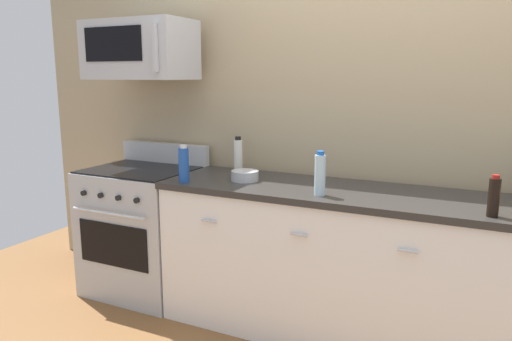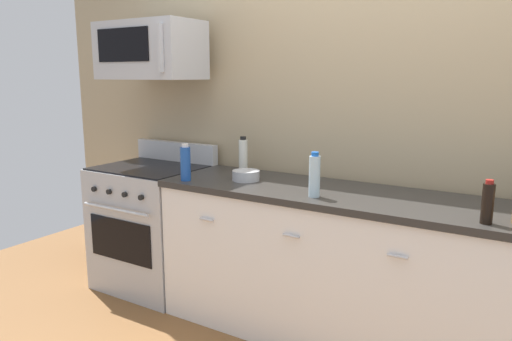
# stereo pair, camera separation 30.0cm
# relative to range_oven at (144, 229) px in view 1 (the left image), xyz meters

# --- Properties ---
(ground_plane) EXTENTS (6.71, 6.71, 0.00)m
(ground_plane) POSITION_rel_range_oven_xyz_m (1.63, -0.00, -0.47)
(ground_plane) COLOR brown
(back_wall) EXTENTS (5.59, 0.10, 2.70)m
(back_wall) POSITION_rel_range_oven_xyz_m (1.63, 0.41, 0.88)
(back_wall) COLOR tan
(back_wall) RESTS_ON ground_plane
(counter_unit) EXTENTS (2.50, 0.66, 0.92)m
(counter_unit) POSITION_rel_range_oven_xyz_m (1.63, -0.00, -0.01)
(counter_unit) COLOR white
(counter_unit) RESTS_ON ground_plane
(range_oven) EXTENTS (0.76, 0.69, 1.07)m
(range_oven) POSITION_rel_range_oven_xyz_m (0.00, 0.00, 0.00)
(range_oven) COLOR #B7BABF
(range_oven) RESTS_ON ground_plane
(microwave) EXTENTS (0.74, 0.44, 0.40)m
(microwave) POSITION_rel_range_oven_xyz_m (0.00, 0.04, 1.28)
(microwave) COLOR #B7BABF
(bottle_vinegar_white) EXTENTS (0.06, 0.06, 0.25)m
(bottle_vinegar_white) POSITION_rel_range_oven_xyz_m (0.69, 0.19, 0.57)
(bottle_vinegar_white) COLOR silver
(bottle_vinegar_white) RESTS_ON countertop_slab
(bottle_soda_blue) EXTENTS (0.07, 0.07, 0.24)m
(bottle_soda_blue) POSITION_rel_range_oven_xyz_m (0.53, -0.23, 0.56)
(bottle_soda_blue) COLOR #1E4CA5
(bottle_soda_blue) RESTS_ON countertop_slab
(bottle_soy_sauce_dark) EXTENTS (0.05, 0.05, 0.20)m
(bottle_soy_sauce_dark) POSITION_rel_range_oven_xyz_m (2.27, -0.23, 0.55)
(bottle_soy_sauce_dark) COLOR black
(bottle_soy_sauce_dark) RESTS_ON countertop_slab
(bottle_water_clear) EXTENTS (0.06, 0.06, 0.25)m
(bottle_water_clear) POSITION_rel_range_oven_xyz_m (1.40, -0.19, 0.57)
(bottle_water_clear) COLOR silver
(bottle_water_clear) RESTS_ON countertop_slab
(bowl_steel_prep) EXTENTS (0.17, 0.17, 0.06)m
(bowl_steel_prep) POSITION_rel_range_oven_xyz_m (0.85, -0.03, 0.49)
(bowl_steel_prep) COLOR #B2B5BA
(bowl_steel_prep) RESTS_ON countertop_slab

